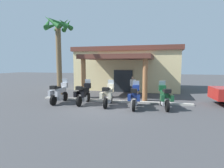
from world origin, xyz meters
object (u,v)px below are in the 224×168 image
Objects in this scene: palm_tree_roadside at (58,40)px; motorcycle_green at (165,97)px; pedestrian at (133,85)px; motorcycle_black at (83,94)px; motorcycle_cream at (108,95)px; motorcycle_blue at (135,97)px; motel_building at (128,68)px; motorcycle_silver at (59,93)px.

motorcycle_green is at bearing -9.06° from palm_tree_roadside.
palm_tree_roadside is at bearing -100.64° from pedestrian.
palm_tree_roadside reaches higher than motorcycle_black.
motorcycle_cream and motorcycle_blue have the same top height.
motel_building is at bearing 60.77° from palm_tree_roadside.
motorcycle_blue is (1.75, -0.23, 0.00)m from motorcycle_cream.
pedestrian is (1.13, -4.51, -1.28)m from motel_building.
motel_building reaches higher than motorcycle_silver.
palm_tree_roadside is at bearing 71.18° from motorcycle_green.
motorcycle_black is at bearing 81.85° from motorcycle_blue.
motorcycle_black is at bearing 83.18° from motorcycle_cream.
palm_tree_roadside is (-5.91, 1.56, 3.77)m from motorcycle_blue.
motorcycle_green is (6.98, 0.08, 0.00)m from motorcycle_silver.
motorcycle_blue is at bearing -29.46° from pedestrian.
palm_tree_roadside reaches higher than motorcycle_silver.
motorcycle_cream is 1.76m from motorcycle_blue.
pedestrian is at bearing 28.06° from palm_tree_roadside.
palm_tree_roadside is (-7.66, 1.22, 3.77)m from motorcycle_green.
motorcycle_silver is 1.00× the size of motorcycle_green.
motorcycle_green is (3.49, 0.11, 0.00)m from motorcycle_cream.
pedestrian is (1.04, 4.10, 0.25)m from motorcycle_cream.
pedestrian reaches higher than motorcycle_green.
motel_building is 9.16m from motorcycle_blue.
motel_building is at bearing 155.38° from pedestrian.
motorcycle_silver is 1.00× the size of motorcycle_black.
motorcycle_silver is 3.49m from motorcycle_cream.
motorcycle_silver and motorcycle_black have the same top height.
motorcycle_black and motorcycle_green have the same top height.
motorcycle_silver is (-3.40, -8.57, -1.54)m from motel_building.
motorcycle_green is at bearing -90.95° from motorcycle_black.
palm_tree_roadside is at bearing 73.08° from motorcycle_blue.
motorcycle_blue is at bearing -99.92° from motorcycle_cream.
motorcycle_blue is at bearing 91.24° from motorcycle_green.
motorcycle_green is at bearing -89.35° from motorcycle_silver.
pedestrian is at bearing -48.05° from motorcycle_silver.
motorcycle_cream is 4.24m from pedestrian.
motorcycle_blue is 1.34× the size of pedestrian.
motorcycle_green is (3.58, -8.50, -1.54)m from motel_building.
pedestrian is at bearing 21.78° from motorcycle_green.
motel_building is 4.92× the size of motorcycle_black.
motorcycle_blue is 0.36× the size of palm_tree_roadside.
pedestrian is at bearing 7.12° from motorcycle_blue.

